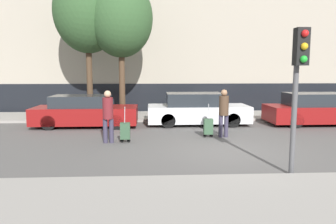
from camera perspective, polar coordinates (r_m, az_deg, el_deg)
The scene contains 15 objects.
ground_plane at distance 9.96m, azimuth 9.87°, elevation -6.72°, with size 80.00×80.00×0.00m, color #565451.
sidewalk_near at distance 6.52m, azimuth 17.45°, elevation -14.18°, with size 28.00×2.50×0.12m.
sidewalk_far at distance 16.72m, azimuth 4.54°, elevation -0.66°, with size 28.00×3.00×0.12m.
building_facade at distance 20.56m, azimuth 3.22°, elevation 14.70°, with size 28.00×3.40×10.03m.
parked_car_0 at distance 14.30m, azimuth -14.28°, elevation 0.04°, with size 4.32×1.75×1.33m.
parked_car_1 at distance 14.39m, azimuth 5.09°, elevation 0.38°, with size 4.38×1.76×1.39m.
parked_car_2 at distance 15.81m, azimuth 24.79°, elevation 0.36°, with size 4.60×1.82×1.38m.
pedestrian_left at distance 10.89m, azimuth -10.42°, elevation -0.23°, with size 0.35×0.34×1.73m.
trolley_left at distance 10.95m, azimuth -7.47°, elevation -3.30°, with size 0.34×0.29×1.20m.
pedestrian_right at distance 11.79m, azimuth 9.69°, elevation 0.30°, with size 0.35×0.34×1.71m.
trolley_right at distance 11.76m, azimuth 7.02°, elevation -2.53°, with size 0.34×0.29×1.21m.
traffic_light at distance 7.75m, azimuth 21.78°, elevation 6.53°, with size 0.28×0.47×3.30m.
parked_bicycle at distance 16.95m, azimuth 2.62°, elevation 0.94°, with size 1.77×0.06×0.96m.
bare_tree_near_crossing at distance 15.88m, azimuth -8.20°, elevation 15.79°, with size 2.96×2.96×6.45m.
bare_tree_down_street at distance 16.53m, azimuth -13.84°, elevation 16.56°, with size 3.18×3.18×6.94m.
Camera 1 is at (-2.20, -9.41, 2.43)m, focal length 35.00 mm.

